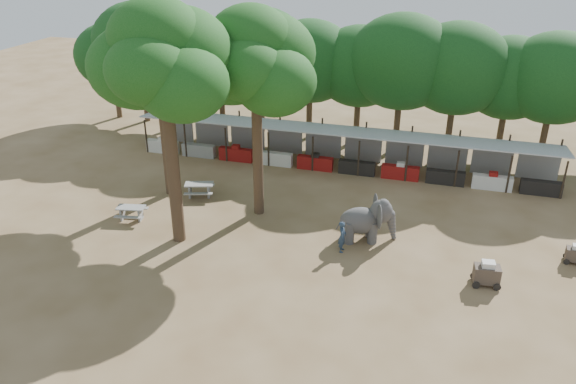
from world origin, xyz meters
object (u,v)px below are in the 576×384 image
(cart_back, at_px, (576,254))
(picnic_table_far, at_px, (199,188))
(yard_tree_center, at_px, (162,61))
(handler, at_px, (342,237))
(picnic_table_near, at_px, (131,211))
(elephant, at_px, (368,220))
(cart_front, at_px, (487,273))
(yard_tree_back, at_px, (254,61))
(yard_tree_left, at_px, (157,57))

(cart_back, bearing_deg, picnic_table_far, -179.45)
(yard_tree_center, bearing_deg, handler, 6.69)
(yard_tree_center, bearing_deg, picnic_table_near, 162.45)
(handler, xyz_separation_m, picnic_table_near, (-11.83, 0.07, -0.32))
(elephant, relative_size, cart_front, 2.34)
(yard_tree_back, distance_m, picnic_table_near, 10.67)
(yard_tree_left, relative_size, elephant, 3.53)
(yard_tree_left, bearing_deg, picnic_table_near, -95.32)
(yard_tree_back, xyz_separation_m, elephant, (6.47, -1.53, -7.38))
(yard_tree_back, relative_size, cart_front, 8.52)
(yard_tree_left, xyz_separation_m, cart_back, (22.48, -1.97, -7.72))
(yard_tree_back, height_order, cart_back, yard_tree_back)
(yard_tree_center, distance_m, yard_tree_back, 5.04)
(yard_tree_center, bearing_deg, cart_front, -0.29)
(elephant, height_order, picnic_table_far, elephant)
(picnic_table_near, bearing_deg, picnic_table_far, 46.18)
(elephant, height_order, cart_back, elephant)
(cart_back, bearing_deg, elephant, -171.31)
(yard_tree_center, height_order, picnic_table_near, yard_tree_center)
(yard_tree_left, height_order, cart_back, yard_tree_left)
(yard_tree_back, distance_m, elephant, 9.94)
(picnic_table_far, bearing_deg, cart_front, -33.79)
(yard_tree_center, distance_m, picnic_table_far, 9.94)
(cart_front, bearing_deg, elephant, 149.93)
(yard_tree_center, distance_m, cart_back, 21.55)
(yard_tree_back, height_order, elephant, yard_tree_back)
(yard_tree_center, height_order, cart_back, yard_tree_center)
(elephant, xyz_separation_m, cart_front, (5.81, -2.55, -0.55))
(cart_back, bearing_deg, yard_tree_center, -165.68)
(elephant, bearing_deg, cart_front, -40.79)
(cart_back, bearing_deg, cart_front, -137.98)
(yard_tree_back, bearing_deg, cart_back, -3.37)
(picnic_table_far, bearing_deg, yard_tree_back, -28.37)
(yard_tree_center, distance_m, handler, 11.95)
(yard_tree_left, xyz_separation_m, picnic_table_far, (2.04, -0.21, -7.65))
(yard_tree_back, height_order, picnic_table_far, yard_tree_back)
(cart_front, bearing_deg, handler, 164.68)
(yard_tree_center, xyz_separation_m, cart_back, (19.48, 3.03, -8.72))
(yard_tree_left, distance_m, picnic_table_near, 8.65)
(elephant, xyz_separation_m, picnic_table_far, (-10.43, 2.32, -0.61))
(yard_tree_left, relative_size, cart_front, 8.26)
(picnic_table_near, bearing_deg, handler, -11.31)
(picnic_table_near, bearing_deg, yard_tree_back, 13.80)
(yard_tree_back, height_order, cart_front, yard_tree_back)
(cart_front, distance_m, cart_back, 5.22)
(picnic_table_far, xyz_separation_m, cart_front, (16.24, -4.87, 0.05))
(yard_tree_left, bearing_deg, yard_tree_center, -59.04)
(handler, relative_size, picnic_table_far, 0.80)
(elephant, bearing_deg, picnic_table_far, 150.34)
(picnic_table_near, relative_size, cart_front, 1.33)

